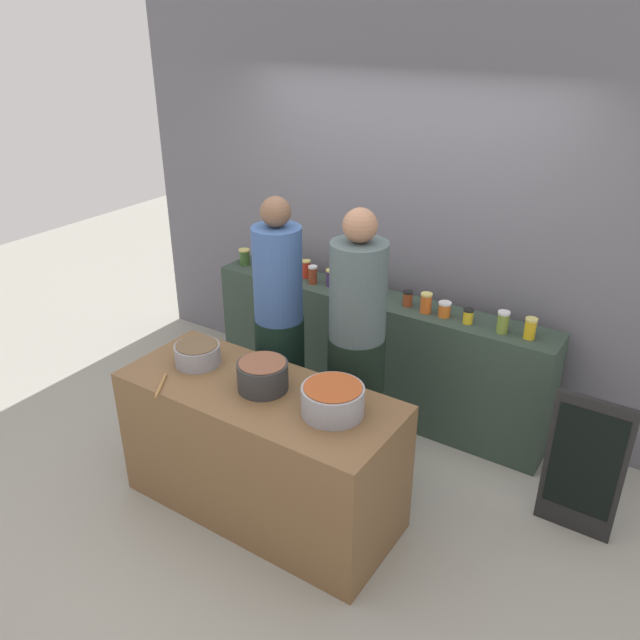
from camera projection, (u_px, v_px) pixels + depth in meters
name	position (u px, v px, depth m)	size (l,w,h in m)	color
ground	(291.00, 480.00, 4.30)	(12.00, 12.00, 0.00)	#9C9B8F
storefront_wall	(402.00, 211.00, 4.73)	(4.80, 0.12, 3.00)	slate
display_shelf	(374.00, 352.00, 4.92)	(2.70, 0.36, 0.93)	#304136
prep_table	(261.00, 450.00, 3.88)	(1.70, 0.70, 0.87)	brown
preserve_jar_0	(245.00, 257.00, 5.28)	(0.09, 0.09, 0.13)	#304F24
preserve_jar_1	(262.00, 262.00, 5.22)	(0.07, 0.07, 0.11)	#AC3722
preserve_jar_2	(283.00, 263.00, 5.15)	(0.07, 0.07, 0.13)	orange
preserve_jar_3	(298.00, 266.00, 5.11)	(0.07, 0.07, 0.12)	#A72826
preserve_jar_4	(306.00, 269.00, 5.02)	(0.07, 0.07, 0.14)	#B12A1A
preserve_jar_5	(313.00, 275.00, 4.91)	(0.07, 0.07, 0.14)	brown
preserve_jar_6	(330.00, 278.00, 4.87)	(0.07, 0.07, 0.14)	#3E2656
preserve_jar_7	(349.00, 277.00, 4.87)	(0.09, 0.09, 0.14)	gold
preserve_jar_8	(358.00, 283.00, 4.81)	(0.08, 0.08, 0.11)	#441F53
preserve_jar_9	(378.00, 288.00, 4.72)	(0.07, 0.07, 0.12)	gold
preserve_jar_10	(408.00, 298.00, 4.55)	(0.07, 0.07, 0.11)	brown
preserve_jar_11	(426.00, 303.00, 4.45)	(0.08, 0.08, 0.14)	orange
preserve_jar_12	(445.00, 309.00, 4.40)	(0.09, 0.09, 0.11)	orange
preserve_jar_13	(468.00, 316.00, 4.30)	(0.07, 0.07, 0.10)	yellow
preserve_jar_14	(503.00, 322.00, 4.17)	(0.08, 0.08, 0.15)	olive
preserve_jar_15	(530.00, 328.00, 4.09)	(0.08, 0.08, 0.14)	gold
cooking_pot_left	(198.00, 354.00, 3.94)	(0.28, 0.28, 0.13)	gray
cooking_pot_center	(263.00, 376.00, 3.67)	(0.29, 0.29, 0.17)	#2D2D2D
cooking_pot_right	(333.00, 400.00, 3.44)	(0.34, 0.34, 0.17)	gray
wooden_spoon	(161.00, 385.00, 3.72)	(0.02, 0.02, 0.24)	#9E703D
cook_with_tongs	(280.00, 342.00, 4.28)	(0.33, 0.33, 1.83)	black
cook_in_cap	(356.00, 361.00, 4.06)	(0.37, 0.37, 1.83)	black
chalkboard_sign	(584.00, 467.00, 3.70)	(0.44, 0.05, 0.92)	black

